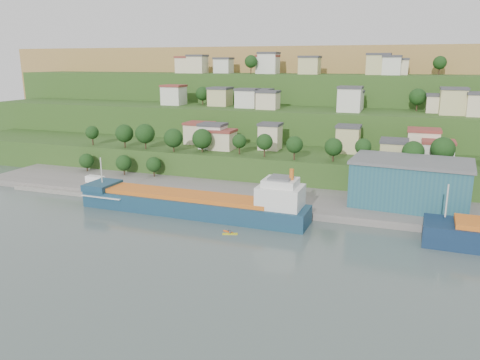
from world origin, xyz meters
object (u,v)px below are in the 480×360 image
at_px(cargo_ship_near, 199,205).
at_px(warehouse, 410,183).
at_px(kayak_orange, 228,231).
at_px(caravan, 95,180).

relative_size(cargo_ship_near, warehouse, 1.99).
bearing_deg(kayak_orange, warehouse, 55.78).
bearing_deg(cargo_ship_near, kayak_orange, -37.60).
distance_m(cargo_ship_near, kayak_orange, 15.97).
distance_m(cargo_ship_near, warehouse, 58.01).
xyz_separation_m(warehouse, caravan, (-97.07, -7.70, -5.79)).
relative_size(cargo_ship_near, caravan, 10.41).
height_order(cargo_ship_near, kayak_orange, cargo_ship_near).
relative_size(warehouse, caravan, 5.25).
height_order(cargo_ship_near, caravan, cargo_ship_near).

